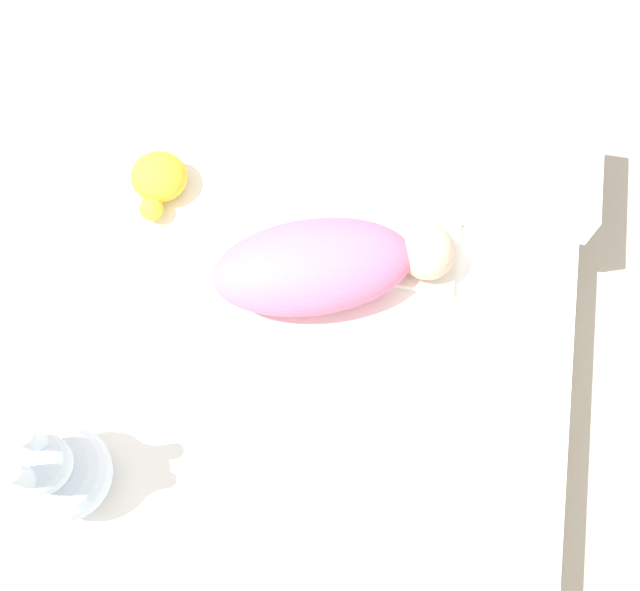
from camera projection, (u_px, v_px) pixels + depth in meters
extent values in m
plane|color=#B2A893|center=(326.00, 355.00, 1.68)|extent=(12.00, 12.00, 0.00)
cube|color=white|center=(326.00, 343.00, 1.60)|extent=(1.27, 0.99, 0.19)
cube|color=white|center=(411.00, 237.00, 1.57)|extent=(0.23, 0.20, 0.02)
ellipsoid|color=pink|center=(313.00, 267.00, 1.48)|extent=(0.32, 0.44, 0.14)
sphere|color=#DBB293|center=(427.00, 252.00, 1.50)|extent=(0.11, 0.11, 0.11)
cube|color=white|center=(518.00, 159.00, 1.59)|extent=(0.31, 0.33, 0.10)
sphere|color=silver|center=(64.00, 474.00, 1.32)|extent=(0.17, 0.17, 0.17)
sphere|color=silver|center=(41.00, 464.00, 1.21)|extent=(0.10, 0.10, 0.10)
cylinder|color=silver|center=(31.00, 439.00, 1.16)|extent=(0.03, 0.03, 0.08)
cylinder|color=silver|center=(20.00, 475.00, 1.14)|extent=(0.03, 0.03, 0.08)
ellipsoid|color=yellow|center=(159.00, 177.00, 1.59)|extent=(0.12, 0.12, 0.08)
sphere|color=yellow|center=(151.00, 209.00, 1.57)|extent=(0.05, 0.05, 0.05)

